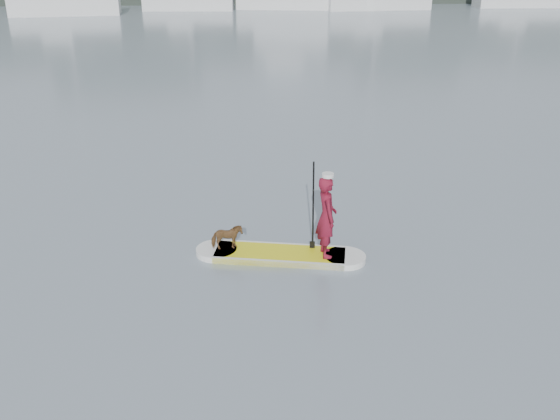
{
  "coord_description": "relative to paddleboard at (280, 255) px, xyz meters",
  "views": [
    {
      "loc": [
        1.55,
        -9.64,
        5.68
      ],
      "look_at": [
        2.15,
        1.01,
        1.0
      ],
      "focal_mm": 40.0,
      "sensor_mm": 36.0,
      "label": 1
    }
  ],
  "objects": [
    {
      "name": "paddleboard",
      "position": [
        0.0,
        0.0,
        0.0
      ],
      "size": [
        3.26,
        1.24,
        0.12
      ],
      "rotation": [
        0.0,
        0.0,
        -0.18
      ],
      "color": "yellow",
      "rests_on": "ground"
    },
    {
      "name": "paddle",
      "position": [
        0.64,
        0.13,
        0.74
      ],
      "size": [
        0.1,
        0.3,
        2.0
      ],
      "rotation": [
        0.0,
        0.0,
        -0.18
      ],
      "color": "black",
      "rests_on": "ground"
    },
    {
      "name": "white_cap",
      "position": [
        0.86,
        -0.15,
        1.67
      ],
      "size": [
        0.22,
        0.22,
        0.07
      ],
      "primitive_type": "cylinder",
      "color": "silver",
      "rests_on": "paddler"
    },
    {
      "name": "sailboat_d",
      "position": [
        -5.24,
        45.05,
        0.73
      ],
      "size": [
        7.65,
        2.77,
        11.09
      ],
      "rotation": [
        0.0,
        0.0,
        -0.06
      ],
      "color": "silver",
      "rests_on": "ground"
    },
    {
      "name": "dog",
      "position": [
        -1.02,
        0.18,
        0.31
      ],
      "size": [
        0.63,
        0.36,
        0.5
      ],
      "primitive_type": "imported",
      "rotation": [
        0.0,
        0.0,
        1.73
      ],
      "color": "brown",
      "rests_on": "paddleboard"
    },
    {
      "name": "paddler",
      "position": [
        0.86,
        -0.15,
        0.85
      ],
      "size": [
        0.44,
        0.61,
        1.58
      ],
      "primitive_type": "imported",
      "rotation": [
        0.0,
        0.0,
        1.68
      ],
      "color": "maroon",
      "rests_on": "paddleboard"
    },
    {
      "name": "ground",
      "position": [
        -2.15,
        -1.01,
        -0.06
      ],
      "size": [
        140.0,
        140.0,
        0.0
      ],
      "primitive_type": "plane",
      "color": "slate",
      "rests_on": "ground"
    },
    {
      "name": "sailboat_c",
      "position": [
        -14.73,
        42.01,
        0.83
      ],
      "size": [
        8.64,
        3.75,
        12.02
      ],
      "rotation": [
        0.0,
        0.0,
        0.12
      ],
      "color": "silver",
      "rests_on": "ground"
    }
  ]
}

